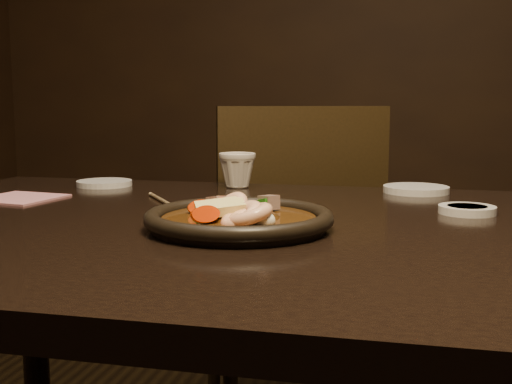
% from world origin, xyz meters
% --- Properties ---
extents(wall_back, '(5.00, 0.02, 2.80)m').
position_xyz_m(wall_back, '(0.00, 3.00, 1.40)').
color(wall_back, '#331E0E').
rests_on(wall_back, floor).
extents(table, '(1.60, 0.90, 0.75)m').
position_xyz_m(table, '(0.00, 0.00, 0.67)').
color(table, black).
rests_on(table, floor).
extents(chair, '(0.57, 0.57, 0.92)m').
position_xyz_m(chair, '(-0.17, 0.69, 0.50)').
color(chair, black).
rests_on(chair, floor).
extents(plate, '(0.27, 0.27, 0.03)m').
position_xyz_m(plate, '(-0.11, -0.06, 0.76)').
color(plate, black).
rests_on(plate, table).
extents(stirfry, '(0.15, 0.16, 0.06)m').
position_xyz_m(stirfry, '(-0.11, -0.06, 0.77)').
color(stirfry, '#381F0A').
rests_on(stirfry, plate).
extents(soy_dish, '(0.09, 0.09, 0.01)m').
position_xyz_m(soy_dish, '(0.22, 0.15, 0.76)').
color(soy_dish, silver).
rests_on(soy_dish, table).
extents(saucer_left, '(0.12, 0.12, 0.01)m').
position_xyz_m(saucer_left, '(-0.51, 0.34, 0.76)').
color(saucer_left, silver).
rests_on(saucer_left, table).
extents(saucer_right, '(0.13, 0.13, 0.01)m').
position_xyz_m(saucer_right, '(0.14, 0.39, 0.76)').
color(saucer_right, silver).
rests_on(saucer_right, table).
extents(tea_cup, '(0.10, 0.09, 0.08)m').
position_xyz_m(tea_cup, '(-0.23, 0.38, 0.79)').
color(tea_cup, beige).
rests_on(tea_cup, table).
extents(chopsticks, '(0.15, 0.21, 0.01)m').
position_xyz_m(chopsticks, '(-0.29, 0.12, 0.75)').
color(chopsticks, tan).
rests_on(chopsticks, table).
extents(napkin, '(0.15, 0.15, 0.00)m').
position_xyz_m(napkin, '(-0.58, 0.13, 0.75)').
color(napkin, '#B26D76').
rests_on(napkin, table).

